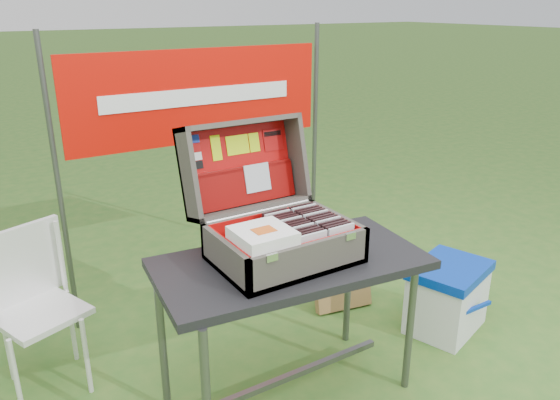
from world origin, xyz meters
TOP-DOWN VIEW (x-y plane):
  - ground at (0.00, 0.00)m, footprint 80.00×80.00m
  - table at (-0.12, -0.08)m, footprint 1.26×0.73m
  - table_top at (-0.12, -0.08)m, footprint 1.26×0.73m
  - table_leg_fr at (0.42, -0.32)m, footprint 0.04×0.04m
  - table_leg_bl at (-0.65, 0.16)m, footprint 0.04×0.04m
  - table_leg_br at (0.42, 0.16)m, footprint 0.04×0.04m
  - table_brace at (-0.12, -0.08)m, footprint 1.04×0.03m
  - suitcase at (-0.14, -0.01)m, footprint 0.60×0.59m
  - suitcase_base_bottom at (-0.14, -0.07)m, footprint 0.60×0.43m
  - suitcase_base_wall_front at (-0.14, -0.27)m, footprint 0.60×0.02m
  - suitcase_base_wall_back at (-0.14, 0.13)m, footprint 0.60×0.02m
  - suitcase_base_wall_left at (-0.43, -0.07)m, footprint 0.02×0.43m
  - suitcase_base_wall_right at (0.14, -0.07)m, footprint 0.02×0.43m
  - suitcase_liner_floor at (-0.14, -0.07)m, footprint 0.55×0.38m
  - suitcase_latch_left at (-0.34, -0.29)m, footprint 0.05×0.01m
  - suitcase_latch_right at (0.05, -0.29)m, footprint 0.05×0.01m
  - suitcase_hinge at (-0.14, 0.14)m, footprint 0.54×0.02m
  - suitcase_lid_back at (-0.14, 0.34)m, footprint 0.60×0.13m
  - suitcase_lid_rim_far at (-0.14, 0.33)m, footprint 0.60×0.16m
  - suitcase_lid_rim_near at (-0.14, 0.22)m, footprint 0.60×0.16m
  - suitcase_lid_rim_left at (-0.43, 0.27)m, footprint 0.02×0.26m
  - suitcase_lid_rim_right at (0.14, 0.27)m, footprint 0.02×0.26m
  - suitcase_lid_liner at (-0.14, 0.33)m, footprint 0.55×0.10m
  - suitcase_liner_wall_front at (-0.14, -0.26)m, footprint 0.55×0.01m
  - suitcase_liner_wall_back at (-0.14, 0.12)m, footprint 0.55×0.01m
  - suitcase_liner_wall_left at (-0.42, -0.07)m, footprint 0.01×0.38m
  - suitcase_liner_wall_right at (0.13, -0.07)m, footprint 0.01×0.38m
  - suitcase_lid_pocket at (-0.14, 0.28)m, footprint 0.53×0.07m
  - suitcase_pocket_edge at (-0.14, 0.30)m, footprint 0.52×0.02m
  - suitcase_pocket_cd at (-0.08, 0.27)m, footprint 0.13×0.04m
  - lid_sticker_cc_a at (-0.36, 0.36)m, footprint 0.06×0.01m
  - lid_sticker_cc_b at (-0.36, 0.35)m, footprint 0.06×0.01m
  - lid_sticker_cc_c at (-0.36, 0.34)m, footprint 0.06×0.01m
  - lid_sticker_cc_d at (-0.36, 0.33)m, footprint 0.06×0.01m
  - lid_card_neon_tall at (-0.26, 0.35)m, footprint 0.05×0.03m
  - lid_card_neon_main at (-0.14, 0.35)m, footprint 0.12×0.03m
  - lid_card_neon_small at (-0.05, 0.35)m, footprint 0.05×0.03m
  - lid_sticker_band at (0.05, 0.35)m, footprint 0.11×0.03m
  - lid_sticker_band_bar at (0.05, 0.35)m, footprint 0.10×0.01m
  - cd_left_0 at (-0.11, -0.24)m, footprint 0.13×0.01m
  - cd_left_1 at (-0.11, -0.21)m, footprint 0.13×0.01m
  - cd_left_2 at (-0.11, -0.19)m, footprint 0.13×0.01m
  - cd_left_3 at (-0.11, -0.17)m, footprint 0.13×0.01m
  - cd_left_4 at (-0.11, -0.14)m, footprint 0.13×0.01m
  - cd_left_5 at (-0.11, -0.12)m, footprint 0.13×0.01m
  - cd_left_6 at (-0.11, -0.10)m, footprint 0.13×0.01m
  - cd_left_7 at (-0.11, -0.07)m, footprint 0.13×0.01m
  - cd_left_8 at (-0.11, -0.05)m, footprint 0.13×0.01m
  - cd_left_9 at (-0.11, -0.03)m, footprint 0.13×0.01m
  - cd_left_10 at (-0.11, -0.00)m, footprint 0.13×0.01m
  - cd_left_11 at (-0.11, 0.02)m, footprint 0.13×0.01m
  - cd_left_12 at (-0.11, 0.05)m, footprint 0.13×0.01m
  - cd_left_13 at (-0.11, 0.07)m, footprint 0.13×0.01m
  - cd_right_0 at (0.04, -0.24)m, footprint 0.13×0.01m
  - cd_right_1 at (0.04, -0.21)m, footprint 0.13×0.01m
  - cd_right_2 at (0.04, -0.19)m, footprint 0.13×0.01m
  - cd_right_3 at (0.04, -0.17)m, footprint 0.13×0.01m
  - cd_right_4 at (0.04, -0.14)m, footprint 0.13×0.01m
  - cd_right_5 at (0.04, -0.12)m, footprint 0.13×0.01m
  - cd_right_6 at (0.04, -0.10)m, footprint 0.13×0.01m
  - cd_right_7 at (0.04, -0.07)m, footprint 0.13×0.01m
  - cd_right_8 at (0.04, -0.05)m, footprint 0.13×0.01m
  - cd_right_9 at (0.04, -0.03)m, footprint 0.13×0.01m
  - cd_right_10 at (0.04, -0.00)m, footprint 0.13×0.01m
  - cd_right_11 at (0.04, 0.02)m, footprint 0.13×0.01m
  - cd_right_12 at (0.04, 0.05)m, footprint 0.13×0.01m
  - cd_right_13 at (0.04, 0.07)m, footprint 0.13×0.01m
  - songbook_0 at (-0.30, -0.15)m, footprint 0.23×0.23m
  - songbook_1 at (-0.30, -0.15)m, footprint 0.23×0.23m
  - songbook_2 at (-0.30, -0.15)m, footprint 0.23×0.23m
  - songbook_3 at (-0.30, -0.15)m, footprint 0.23×0.23m
  - songbook_4 at (-0.30, -0.15)m, footprint 0.23×0.23m
  - songbook_5 at (-0.30, -0.15)m, footprint 0.23×0.23m
  - songbook_6 at (-0.30, -0.15)m, footprint 0.23×0.23m
  - songbook_7 at (-0.30, -0.15)m, footprint 0.23×0.23m
  - songbook_8 at (-0.30, -0.15)m, footprint 0.23×0.23m
  - songbook_9 at (-0.30, -0.15)m, footprint 0.23×0.23m
  - songbook_graphic at (-0.30, -0.16)m, footprint 0.09×0.07m
  - cooler at (0.99, -0.06)m, footprint 0.55×0.48m
  - cooler_body at (0.99, -0.06)m, footprint 0.52×0.45m
  - cooler_lid at (0.99, -0.06)m, footprint 0.55×0.48m
  - cooler_handle at (0.99, -0.25)m, footprint 0.28×0.02m
  - chair at (-1.09, 0.63)m, footprint 0.49×0.51m
  - chair_seat at (-1.09, 0.63)m, footprint 0.47×0.47m
  - chair_backrest at (-1.09, 0.81)m, footprint 0.35×0.16m
  - chair_leg_fl at (-1.25, 0.47)m, footprint 0.02×0.02m
  - chair_leg_fr at (-0.93, 0.47)m, footprint 0.02×0.02m
  - chair_leg_bl at (-1.25, 0.79)m, footprint 0.02×0.02m
  - chair_leg_br at (-0.93, 0.79)m, footprint 0.02×0.02m
  - chair_upright_right at (-0.93, 0.81)m, footprint 0.02×0.02m
  - cardboard_box at (0.62, 0.46)m, footprint 0.39×0.22m
  - banner_post_left at (-0.85, 1.10)m, footprint 0.03×0.03m
  - banner_post_right at (0.85, 1.10)m, footprint 0.03×0.03m
  - banner at (0.00, 1.09)m, footprint 1.60×0.02m
  - banner_text at (0.00, 1.08)m, footprint 1.20×0.00m

SIDE VIEW (x-z plane):
  - ground at x=0.00m, z-range 0.00..0.00m
  - table_brace at x=-0.12m, z-range 0.10..0.14m
  - cooler_body at x=0.99m, z-range 0.00..0.35m
  - cardboard_box at x=0.62m, z-range 0.00..0.39m
  - cooler at x=0.99m, z-range 0.00..0.41m
  - chair_leg_fl at x=-1.25m, z-range 0.00..0.41m
  - chair_leg_fr at x=-0.93m, z-range 0.00..0.41m
  - chair_leg_bl at x=-1.25m, z-range 0.00..0.41m
  - chair_leg_br at x=-0.93m, z-range 0.00..0.41m
  - cooler_handle at x=0.99m, z-range 0.21..0.23m
  - table_leg_fr at x=0.42m, z-range 0.00..0.71m
  - table_leg_bl at x=-0.65m, z-range 0.00..0.71m
  - table_leg_br at x=0.42m, z-range 0.00..0.71m
  - table at x=-0.12m, z-range 0.00..0.75m
  - cooler_lid at x=0.99m, z-range 0.35..0.41m
  - chair at x=-1.09m, z-range 0.00..0.81m
  - chair_seat at x=-1.09m, z-range 0.40..0.43m
  - chair_upright_right at x=-0.93m, z-range 0.41..0.80m
  - chair_backrest at x=-1.09m, z-range 0.42..0.81m
  - table_top at x=-0.12m, z-range 0.71..0.75m
  - suitcase_base_bottom at x=-0.14m, z-range 0.75..0.77m
  - suitcase_liner_floor at x=-0.14m, z-range 0.77..0.78m
  - suitcase_base_wall_front at x=-0.14m, z-range 0.75..0.91m
  - suitcase_base_wall_back at x=-0.14m, z-range 0.75..0.91m
  - suitcase_base_wall_left at x=-0.43m, z-range 0.75..0.91m
  - suitcase_base_wall_right at x=0.14m, z-range 0.75..0.91m
  - suitcase_liner_wall_front at x=-0.14m, z-range 0.77..0.91m
  - suitcase_liner_wall_back at x=-0.14m, z-range 0.77..0.91m
  - suitcase_liner_wall_left at x=-0.42m, z-range 0.77..0.91m
  - suitcase_liner_wall_right at x=0.13m, z-range 0.77..0.91m
  - banner_post_left at x=-0.85m, z-range 0.00..1.70m
  - banner_post_right at x=0.85m, z-range 0.00..1.70m
  - cd_left_0 at x=-0.11m, z-range 0.78..0.93m
  - cd_left_1 at x=-0.11m, z-range 0.78..0.93m
  - cd_left_2 at x=-0.11m, z-range 0.78..0.93m
  - cd_left_3 at x=-0.11m, z-range 0.78..0.93m
  - cd_left_4 at x=-0.11m, z-range 0.78..0.93m
  - cd_left_5 at x=-0.11m, z-range 0.78..0.93m
  - cd_left_6 at x=-0.11m, z-range 0.78..0.93m
  - cd_left_7 at x=-0.11m, z-range 0.78..0.93m
  - cd_left_8 at x=-0.11m, z-range 0.78..0.93m
  - cd_left_9 at x=-0.11m, z-range 0.78..0.93m
  - cd_left_10 at x=-0.11m, z-range 0.78..0.93m
  - cd_left_11 at x=-0.11m, z-range 0.78..0.93m
  - cd_left_12 at x=-0.11m, z-range 0.78..0.93m
  - cd_left_13 at x=-0.11m, z-range 0.78..0.93m
  - cd_right_0 at x=0.04m, z-range 0.78..0.93m
  - cd_right_1 at x=0.04m, z-range 0.78..0.93m
  - cd_right_2 at x=0.04m, z-range 0.78..0.93m
  - cd_right_3 at x=0.04m, z-range 0.78..0.93m
  - cd_right_4 at x=0.04m, z-range 0.78..0.93m
  - cd_right_5 at x=0.04m, z-range 0.78..0.93m
  - cd_right_6 at x=0.04m, z-range 0.78..0.93m
  - cd_right_7 at x=0.04m, z-range 0.78..0.93m
  - cd_right_8 at x=0.04m, z-range 0.78..0.93m
  - cd_right_9 at x=0.04m, z-range 0.78..0.93m
  - cd_right_10 at x=0.04m, z-range 0.78..0.93m
  - cd_right_11 at x=0.04m, z-range 0.78..0.93m
  - cd_right_12 at x=0.04m, z-range 0.78..0.93m
  - cd_right_13 at x=0.04m, z-range 0.78..0.93m
  - suitcase_latch_left at x=-0.34m, z-range 0.88..0.91m
  - suitcase_latch_right at x=0.05m, z-range 0.88..0.91m
  - suitcase_lid_rim_near at x=-0.14m, z-range 0.87..0.93m
  - suitcase_hinge at x=-0.14m, z-range 0.90..0.92m
  - songbook_0 at x=-0.30m, z-range 0.91..0.91m
  - songbook_1 at x=-0.30m, z-range 0.91..0.92m
  - songbook_2 at x=-0.30m, z-range 0.92..0.92m
  - songbook_3 at x=-0.30m, z-range 0.92..0.93m
  - songbook_4 at x=-0.30m, z-range 0.93..0.93m
  - songbook_5 at x=-0.30m, z-range 0.93..0.94m
  - songbook_6 at x=-0.30m, z-range 0.94..0.94m
  - songbook_7 at x=-0.30m, z-range 0.94..0.95m
  - songbook_8 at x=-0.30m, z-range 0.95..0.95m
  - songbook_9 at x=-0.30m, z-range 0.95..0.96m
  - songbook_graphic at x=-0.30m, z-range 0.96..0.96m
  - suitcase_lid_pocket at x=-0.14m, z-range 0.90..1.08m
  - suitcase at x=-0.14m, z-range 0.75..1.30m
  - suitcase_pocket_cd at x=-0.08m, z-range 0.96..1.09m
  - suitcase_pocket_edge at x=-0.14m, z-range 1.06..1.09m
  - suitcase_lid_back at x=-0.14m, z-range 0.87..1.29m
  - suitcase_lid_liner at x=-0.14m, z-range 0.90..1.27m
  - suitcase_lid_rim_left at x=-0.43m, z-range 0.87..1.32m
  - suitcase_lid_rim_right at x=0.14m, z-range 0.87..1.32m
  - lid_sticker_cc_d at x=-0.36m, z-range 1.10..1.14m
  - lid_sticker_cc_c at x=-0.36m, z-range 1.14..1.18m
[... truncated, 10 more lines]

